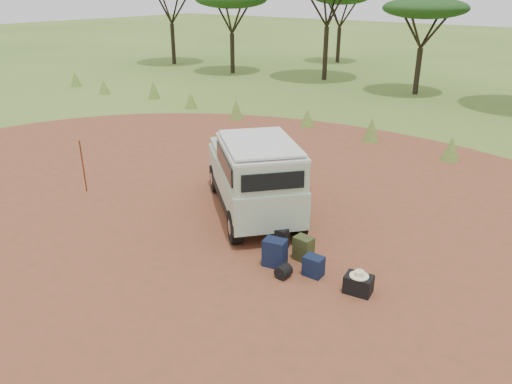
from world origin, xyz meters
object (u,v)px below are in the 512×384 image
Objects in this scene: safari_vehicle at (254,177)px; walking_staff at (83,167)px; duffel_navy at (314,266)px; backpack_olive at (303,249)px; hard_case at (358,284)px; backpack_navy at (275,253)px; backpack_black at (280,238)px.

safari_vehicle reaches higher than walking_staff.
backpack_olive is at bearing 138.96° from duffel_navy.
hard_case is (3.67, -1.57, -0.81)m from safari_vehicle.
backpack_navy is 1.40× the size of duffel_navy.
hard_case is at bearing -7.76° from backpack_navy.
safari_vehicle is 4.07m from hard_case.
backpack_navy is 0.84m from duffel_navy.
walking_staff reaches higher than duffel_navy.
walking_staff reaches higher than backpack_olive.
backpack_black is 0.76m from backpack_navy.
safari_vehicle is at bearing 147.34° from hard_case.
hard_case is at bearing 16.92° from safari_vehicle.
walking_staff is 3.82× the size of duffel_navy.
backpack_black is at bearing 153.67° from duffel_navy.
safari_vehicle is at bearing -33.53° from walking_staff.
backpack_navy is (6.32, 0.08, -0.49)m from walking_staff.
hard_case is (2.14, -0.51, -0.05)m from backpack_black.
backpack_navy reaches higher than backpack_olive.
safari_vehicle is at bearing 137.43° from backpack_black.
walking_staff reaches higher than backpack_navy.
backpack_olive is at bearing 155.69° from hard_case.
backpack_olive is (0.34, 0.54, -0.03)m from backpack_navy.
safari_vehicle reaches higher than backpack_navy.
duffel_navy is at bearing -31.97° from backpack_black.
backpack_olive is at bearing 11.93° from safari_vehicle.
walking_staff is 7.17m from duffel_navy.
walking_staff is 3.03× the size of backpack_olive.
hard_case is at bearing -21.60° from backpack_black.
walking_staff reaches higher than backpack_black.
duffel_navy is at bearing -53.77° from walking_staff.
safari_vehicle is 10.15× the size of duffel_navy.
backpack_black is at bearing -48.47° from walking_staff.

